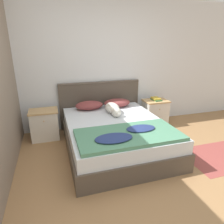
% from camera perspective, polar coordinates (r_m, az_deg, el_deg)
% --- Properties ---
extents(ground_plane, '(16.00, 16.00, 0.00)m').
position_cam_1_polar(ground_plane, '(2.64, 5.49, -20.93)').
color(ground_plane, '#997047').
extents(wall_back, '(9.00, 0.06, 2.55)m').
position_cam_1_polar(wall_back, '(4.09, -5.68, 13.06)').
color(wall_back, silver).
rests_on(wall_back, ground_plane).
extents(bed, '(1.60, 1.99, 0.48)m').
position_cam_1_polar(bed, '(3.38, 1.01, -6.56)').
color(bed, '#4C4238').
rests_on(bed, ground_plane).
extents(headboard, '(1.68, 0.06, 0.96)m').
position_cam_1_polar(headboard, '(4.20, -3.32, 2.52)').
color(headboard, '#4C4238').
rests_on(headboard, ground_plane).
extents(nightstand_left, '(0.51, 0.39, 0.55)m').
position_cam_1_polar(nightstand_left, '(3.89, -18.67, -3.38)').
color(nightstand_left, silver).
rests_on(nightstand_left, ground_plane).
extents(nightstand_right, '(0.51, 0.39, 0.55)m').
position_cam_1_polar(nightstand_right, '(4.41, 12.19, -0.12)').
color(nightstand_right, silver).
rests_on(nightstand_right, ground_plane).
extents(pillow_left, '(0.54, 0.35, 0.16)m').
position_cam_1_polar(pillow_left, '(3.90, -6.50, 1.92)').
color(pillow_left, brown).
rests_on(pillow_left, bed).
extents(pillow_right, '(0.54, 0.35, 0.16)m').
position_cam_1_polar(pillow_right, '(4.03, 1.45, 2.64)').
color(pillow_right, brown).
rests_on(pillow_right, bed).
extents(quilt, '(1.43, 0.74, 0.09)m').
position_cam_1_polar(quilt, '(2.76, 4.63, -6.46)').
color(quilt, '#4C8466').
rests_on(quilt, bed).
extents(dog, '(0.25, 0.64, 0.18)m').
position_cam_1_polar(dog, '(3.64, 0.32, 0.92)').
color(dog, silver).
rests_on(dog, bed).
extents(book_stack, '(0.17, 0.24, 0.06)m').
position_cam_1_polar(book_stack, '(4.33, 12.43, 3.68)').
color(book_stack, '#337547').
rests_on(book_stack, nightstand_right).
extents(rug, '(1.12, 0.82, 0.00)m').
position_cam_1_polar(rug, '(3.65, 28.52, -11.10)').
color(rug, '#93423D').
rests_on(rug, ground_plane).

